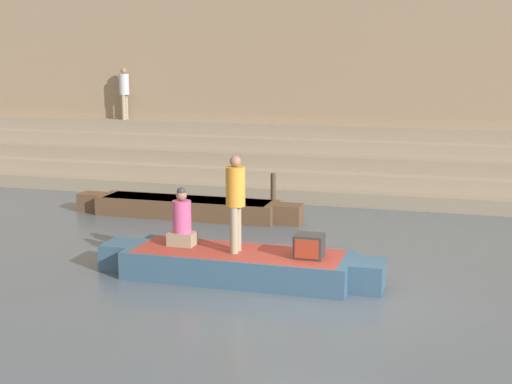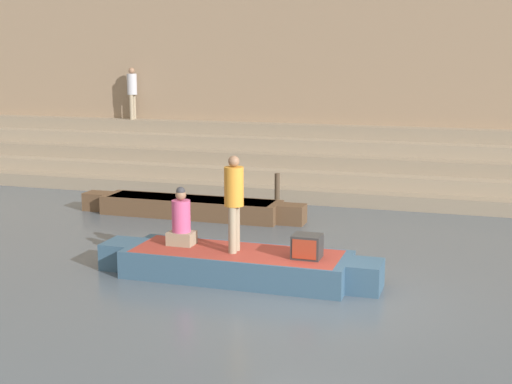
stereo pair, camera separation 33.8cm
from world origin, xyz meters
name	(u,v)px [view 2 (the right image)]	position (x,y,z in m)	size (l,w,h in m)	color
ground_plane	(316,299)	(0.00, 0.00, 0.00)	(120.00, 120.00, 0.00)	#4C5660
ghat_steps	(387,172)	(0.00, 9.45, 0.72)	(36.00, 3.09, 1.97)	gray
back_wall	(399,44)	(0.00, 11.18, 4.43)	(34.20, 1.28, 8.91)	#937A60
rowboat_main	(237,264)	(-1.67, 0.69, 0.28)	(5.39, 1.54, 0.52)	#33516B
person_standing	(234,197)	(-1.70, 0.65, 1.56)	(0.36, 0.36, 1.80)	gray
person_rowing	(181,222)	(-2.83, 0.82, 0.97)	(0.50, 0.39, 1.13)	gray
tv_set	(307,246)	(-0.32, 0.64, 0.73)	(0.51, 0.45, 0.43)	#2D2D2D
moored_boat_shore	(191,207)	(-4.48, 5.21, 0.25)	(6.04, 1.02, 0.48)	brown
mooring_post	(277,194)	(-2.42, 6.11, 0.54)	(0.14, 0.14, 1.09)	#473828
person_on_steps	(132,90)	(-8.65, 10.27, 2.96)	(0.33, 0.33, 1.72)	gray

